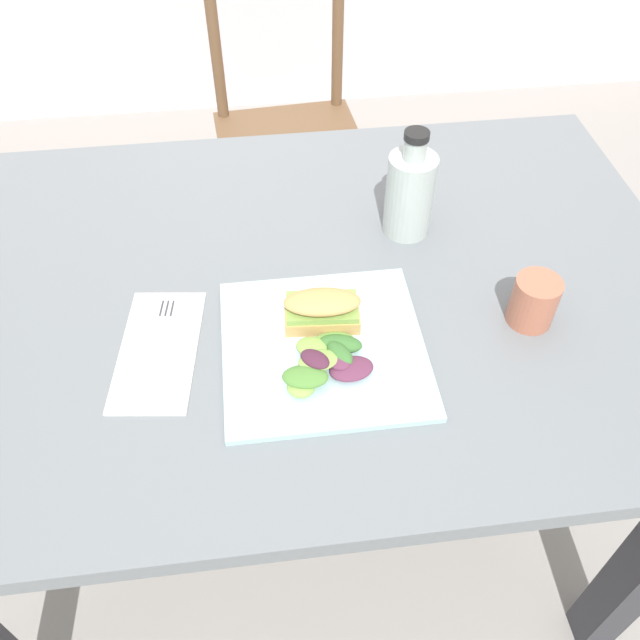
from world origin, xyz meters
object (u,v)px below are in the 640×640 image
fork_on_napkin (160,339)px  bottle_cold_brew (409,197)px  dining_table (299,334)px  sandwich_half_front (322,309)px  plate_lunch (323,347)px  cup_extra_side (534,301)px  chair_wooden_far (288,134)px

fork_on_napkin → bottle_cold_brew: (0.41, 0.21, 0.06)m
dining_table → sandwich_half_front: (0.03, -0.10, 0.16)m
sandwich_half_front → plate_lunch: bearing=-94.6°
fork_on_napkin → bottle_cold_brew: bearing=26.8°
dining_table → fork_on_napkin: fork_on_napkin is taller
fork_on_napkin → cup_extra_side: (0.54, -0.02, 0.03)m
plate_lunch → bottle_cold_brew: (0.17, 0.25, 0.06)m
chair_wooden_far → plate_lunch: (-0.03, -1.05, 0.30)m
plate_lunch → fork_on_napkin: (-0.23, 0.05, 0.00)m
chair_wooden_far → dining_table: bearing=-93.7°
chair_wooden_far → fork_on_napkin: (-0.27, -1.00, 0.30)m
chair_wooden_far → cup_extra_side: size_ratio=11.29×
dining_table → chair_wooden_far: bearing=86.3°
dining_table → chair_wooden_far: (0.06, 0.90, -0.17)m
sandwich_half_front → bottle_cold_brew: bearing=50.5°
bottle_cold_brew → chair_wooden_far: bearing=100.0°
cup_extra_side → bottle_cold_brew: bearing=120.9°
dining_table → sandwich_half_front: size_ratio=11.03×
plate_lunch → fork_on_napkin: bearing=169.0°
chair_wooden_far → plate_lunch: 1.09m
cup_extra_side → sandwich_half_front: bearing=175.7°
dining_table → fork_on_napkin: (-0.21, -0.10, 0.13)m
cup_extra_side → fork_on_napkin: bearing=177.5°
fork_on_napkin → cup_extra_side: 0.55m
plate_lunch → bottle_cold_brew: 0.31m
plate_lunch → cup_extra_side: bearing=3.9°
chair_wooden_far → fork_on_napkin: size_ratio=4.68×
chair_wooden_far → bottle_cold_brew: bottle_cold_brew is taller
sandwich_half_front → cup_extra_side: cup_extra_side is taller
dining_table → plate_lunch: 0.20m
chair_wooden_far → fork_on_napkin: 1.08m
sandwich_half_front → fork_on_napkin: size_ratio=0.62×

